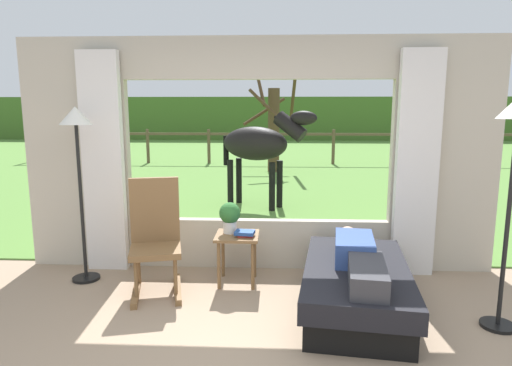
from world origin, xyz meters
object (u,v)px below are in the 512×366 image
(reclining_person, at_px, (358,256))
(book_stack, at_px, (245,233))
(rocking_chair, at_px, (155,237))
(horse, at_px, (259,145))
(side_table, at_px, (237,243))
(potted_plant, at_px, (230,216))
(recliner_sofa, at_px, (356,287))
(floor_lamp_left, at_px, (77,142))
(pasture_tree, at_px, (273,126))

(reclining_person, height_order, book_stack, reclining_person)
(rocking_chair, height_order, horse, horse)
(side_table, height_order, potted_plant, potted_plant)
(book_stack, distance_m, horse, 3.61)
(recliner_sofa, height_order, rocking_chair, rocking_chair)
(reclining_person, bearing_deg, floor_lamp_left, 174.33)
(reclining_person, distance_m, floor_lamp_left, 2.96)
(side_table, distance_m, floor_lamp_left, 1.92)
(recliner_sofa, distance_m, pasture_tree, 8.74)
(rocking_chair, distance_m, book_stack, 0.89)
(reclining_person, bearing_deg, horse, 111.65)
(reclining_person, bearing_deg, recliner_sofa, 97.55)
(floor_lamp_left, bearing_deg, reclining_person, -13.22)
(reclining_person, distance_m, book_stack, 1.18)
(reclining_person, distance_m, horse, 4.30)
(recliner_sofa, bearing_deg, rocking_chair, 176.38)
(potted_plant, distance_m, pasture_tree, 8.02)
(side_table, xyz_separation_m, potted_plant, (-0.08, 0.06, 0.28))
(side_table, distance_m, pasture_tree, 8.10)
(side_table, xyz_separation_m, horse, (0.08, 3.49, 0.73))
(reclining_person, distance_m, rocking_chair, 1.95)
(pasture_tree, bearing_deg, horse, -92.70)
(potted_plant, relative_size, book_stack, 1.53)
(book_stack, bearing_deg, floor_lamp_left, 177.70)
(floor_lamp_left, relative_size, pasture_tree, 0.65)
(side_table, bearing_deg, floor_lamp_left, 179.79)
(rocking_chair, height_order, book_stack, rocking_chair)
(potted_plant, xyz_separation_m, book_stack, (0.17, -0.12, -0.15))
(pasture_tree, bearing_deg, reclining_person, -84.60)
(potted_plant, distance_m, horse, 3.47)
(potted_plant, bearing_deg, floor_lamp_left, -177.98)
(reclining_person, xyz_separation_m, pasture_tree, (-0.82, 8.68, 0.78))
(horse, height_order, pasture_tree, pasture_tree)
(reclining_person, bearing_deg, book_stack, 158.44)
(potted_plant, relative_size, floor_lamp_left, 0.18)
(horse, bearing_deg, reclining_person, 38.38)
(rocking_chair, relative_size, book_stack, 5.34)
(rocking_chair, bearing_deg, pasture_tree, 68.69)
(rocking_chair, distance_m, floor_lamp_left, 1.25)
(recliner_sofa, bearing_deg, horse, 111.81)
(recliner_sofa, height_order, floor_lamp_left, floor_lamp_left)
(rocking_chair, distance_m, side_table, 0.83)
(floor_lamp_left, xyz_separation_m, pasture_tree, (1.91, 8.04, -0.16))
(reclining_person, bearing_deg, pasture_tree, 102.95)
(floor_lamp_left, bearing_deg, horse, 64.13)
(horse, bearing_deg, recliner_sofa, 38.55)
(side_table, relative_size, floor_lamp_left, 0.29)
(pasture_tree, bearing_deg, book_stack, -91.46)
(side_table, bearing_deg, recliner_sofa, -27.70)
(reclining_person, bearing_deg, side_table, 157.88)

